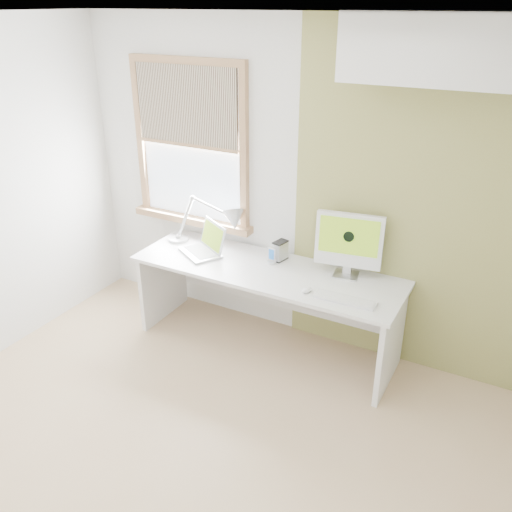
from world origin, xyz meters
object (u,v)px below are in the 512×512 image
Objects in this scene: laptop at (205,246)px; desk_lamp at (223,221)px; desk at (269,287)px; external_drive at (280,251)px; imac at (349,242)px.

desk_lamp is at bearing 72.54° from laptop.
desk is 4.81× the size of laptop.
desk_lamp reaches higher than desk.
external_drive is (0.56, -0.02, -0.14)m from desk_lamp.
external_drive is (0.02, 0.14, 0.28)m from desk.
desk_lamp is at bearing 163.04° from desk.
desk_lamp is 1.13m from imac.
imac reaches higher than laptop.
laptop is at bearing -171.54° from imac.
laptop is 0.64m from external_drive.
laptop is at bearing -164.57° from external_drive.
laptop is at bearing -107.46° from desk_lamp.
desk_lamp is at bearing 179.12° from imac.
laptop is at bearing -176.93° from desk.
external_drive reaches higher than desk.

